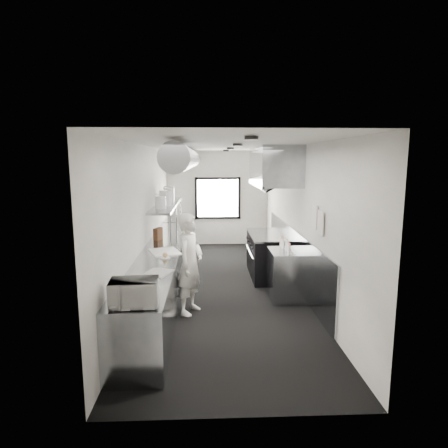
{
  "coord_description": "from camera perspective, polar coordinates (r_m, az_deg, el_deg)",
  "views": [
    {
      "loc": [
        -0.3,
        -7.43,
        2.52
      ],
      "look_at": [
        0.01,
        -0.2,
        1.32
      ],
      "focal_mm": 30.82,
      "sensor_mm": 36.0,
      "label": 1
    }
  ],
  "objects": [
    {
      "name": "line_cook",
      "position": [
        6.37,
        -5.09,
        -5.88
      ],
      "size": [
        0.61,
        0.72,
        1.68
      ],
      "primitive_type": "imported",
      "rotation": [
        0.0,
        0.0,
        1.16
      ],
      "color": "silver",
      "rests_on": "floor"
    },
    {
      "name": "bottle_station",
      "position": [
        7.19,
        9.38,
        -7.42
      ],
      "size": [
        0.65,
        0.8,
        0.9
      ],
      "primitive_type": "cube",
      "color": "gray",
      "rests_on": "floor"
    },
    {
      "name": "deli_tub_b",
      "position": [
        5.19,
        -14.04,
        -8.51
      ],
      "size": [
        0.17,
        0.17,
        0.09
      ],
      "primitive_type": "cylinder",
      "rotation": [
        0.0,
        0.0,
        -0.42
      ],
      "color": "#A6B2A4",
      "rests_on": "prep_counter"
    },
    {
      "name": "floor",
      "position": [
        7.85,
        -0.13,
        -9.27
      ],
      "size": [
        3.0,
        8.0,
        0.01
      ],
      "primitive_type": "cube",
      "color": "black",
      "rests_on": "ground"
    },
    {
      "name": "ceiling",
      "position": [
        7.44,
        -0.14,
        11.61
      ],
      "size": [
        3.0,
        8.0,
        0.01
      ],
      "primitive_type": "cube",
      "color": "beige",
      "rests_on": "wall_back"
    },
    {
      "name": "plate_stack_c",
      "position": [
        8.76,
        -8.19,
        4.27
      ],
      "size": [
        0.3,
        0.3,
        0.34
      ],
      "primitive_type": "cylinder",
      "rotation": [
        0.0,
        0.0,
        0.26
      ],
      "color": "silver",
      "rests_on": "pass_shelf"
    },
    {
      "name": "squeeze_bottle_a",
      "position": [
        6.75,
        9.63,
        -3.87
      ],
      "size": [
        0.07,
        0.07,
        0.16
      ],
      "primitive_type": "cylinder",
      "rotation": [
        0.0,
        0.0,
        -0.27
      ],
      "color": "silver",
      "rests_on": "bottle_station"
    },
    {
      "name": "range",
      "position": [
        8.49,
        6.72,
        -4.59
      ],
      "size": [
        0.88,
        1.6,
        0.94
      ],
      "color": "black",
      "rests_on": "floor"
    },
    {
      "name": "prep_counter",
      "position": [
        7.28,
        -9.13,
        -7.19
      ],
      "size": [
        0.7,
        6.0,
        0.9
      ],
      "primitive_type": "cube",
      "color": "gray",
      "rests_on": "floor"
    },
    {
      "name": "squeeze_bottle_e",
      "position": [
        7.36,
        8.51,
        -2.66
      ],
      "size": [
        0.08,
        0.08,
        0.18
      ],
      "primitive_type": "cylinder",
      "rotation": [
        0.0,
        0.0,
        -0.4
      ],
      "color": "silver",
      "rests_on": "bottle_station"
    },
    {
      "name": "notice_sheet_a",
      "position": [
        6.54,
        13.29,
        1.11
      ],
      "size": [
        0.02,
        0.28,
        0.38
      ],
      "primitive_type": "cube",
      "color": "silver",
      "rests_on": "wall_right"
    },
    {
      "name": "exhaust_hood",
      "position": [
        8.25,
        7.38,
        8.48
      ],
      "size": [
        0.81,
        2.2,
        0.88
      ],
      "color": "gray",
      "rests_on": "ceiling"
    },
    {
      "name": "plate_stack_d",
      "position": [
        9.24,
        -8.18,
        4.53
      ],
      "size": [
        0.24,
        0.24,
        0.34
      ],
      "primitive_type": "cylinder",
      "rotation": [
        0.0,
        0.0,
        0.06
      ],
      "color": "silver",
      "rests_on": "pass_shelf"
    },
    {
      "name": "wall_right",
      "position": [
        7.72,
        11.06,
        0.94
      ],
      "size": [
        0.02,
        8.0,
        2.8
      ],
      "primitive_type": "cube",
      "color": "silver",
      "rests_on": "floor"
    },
    {
      "name": "plate_stack_a",
      "position": [
        7.69,
        -9.37,
        3.16
      ],
      "size": [
        0.26,
        0.26,
        0.25
      ],
      "primitive_type": "cylinder",
      "rotation": [
        0.0,
        0.0,
        -0.29
      ],
      "color": "silver",
      "rests_on": "pass_shelf"
    },
    {
      "name": "pastry",
      "position": [
        6.5,
        -8.72,
        -4.55
      ],
      "size": [
        0.09,
        0.09,
        0.09
      ],
      "primitive_type": "sphere",
      "color": "tan",
      "rests_on": "small_plate"
    },
    {
      "name": "cutting_board",
      "position": [
        6.92,
        -8.76,
        -4.1
      ],
      "size": [
        0.66,
        0.75,
        0.02
      ],
      "primitive_type": "cube",
      "rotation": [
        0.0,
        0.0,
        0.34
      ],
      "color": "silver",
      "rests_on": "prep_counter"
    },
    {
      "name": "knife_block",
      "position": [
        8.0,
        -9.76,
        -1.46
      ],
      "size": [
        0.18,
        0.25,
        0.25
      ],
      "primitive_type": "cube",
      "rotation": [
        0.0,
        0.0,
        -0.38
      ],
      "color": "#56351E",
      "rests_on": "prep_counter"
    },
    {
      "name": "wall_left",
      "position": [
        7.61,
        -11.5,
        0.8
      ],
      "size": [
        0.02,
        8.0,
        2.8
      ],
      "primitive_type": "cube",
      "color": "silver",
      "rests_on": "floor"
    },
    {
      "name": "small_plate",
      "position": [
        6.51,
        -8.71,
        -5.0
      ],
      "size": [
        0.17,
        0.17,
        0.01
      ],
      "primitive_type": "cylinder",
      "rotation": [
        0.0,
        0.0,
        0.0
      ],
      "color": "silver",
      "rests_on": "prep_counter"
    },
    {
      "name": "microwave",
      "position": [
        4.5,
        -13.19,
        -9.89
      ],
      "size": [
        0.53,
        0.42,
        0.3
      ],
      "primitive_type": "imported",
      "rotation": [
        0.0,
        0.0,
        0.08
      ],
      "color": "silver",
      "rests_on": "prep_counter"
    },
    {
      "name": "wall_front",
      "position": [
        3.62,
        2.46,
        -8.61
      ],
      "size": [
        3.0,
        0.02,
        2.8
      ],
      "primitive_type": "cube",
      "color": "silver",
      "rests_on": "floor"
    },
    {
      "name": "wall_cladding",
      "position": [
        8.17,
        10.24,
        -4.65
      ],
      "size": [
        0.03,
        5.5,
        1.1
      ],
      "primitive_type": "cube",
      "color": "gray",
      "rests_on": "wall_right"
    },
    {
      "name": "service_window",
      "position": [
        11.45,
        -0.94,
        3.85
      ],
      "size": [
        1.36,
        0.05,
        1.25
      ],
      "color": "white",
      "rests_on": "wall_back"
    },
    {
      "name": "hvac_duct",
      "position": [
        7.84,
        -5.45,
        9.63
      ],
      "size": [
        0.4,
        6.4,
        0.4
      ],
      "primitive_type": "cylinder",
      "rotation": [
        1.57,
        0.0,
        0.0
      ],
      "color": "gray",
      "rests_on": "ceiling"
    },
    {
      "name": "notice_sheet_b",
      "position": [
        6.21,
        14.13,
        0.18
      ],
      "size": [
        0.02,
        0.28,
        0.38
      ],
      "primitive_type": "cube",
      "color": "silver",
      "rests_on": "wall_right"
    },
    {
      "name": "pass_shelf",
      "position": [
        8.53,
        -8.44,
        2.72
      ],
      "size": [
        0.45,
        3.0,
        0.68
      ],
      "color": "gray",
      "rests_on": "prep_counter"
    },
    {
      "name": "squeeze_bottle_d",
      "position": [
        7.22,
        8.75,
        -2.94
      ],
      "size": [
        0.06,
        0.06,
        0.17
      ],
      "primitive_type": "cylinder",
      "rotation": [
        0.0,
        0.0,
        0.03
      ],
      "color": "silver",
      "rests_on": "bottle_station"
    },
    {
      "name": "deli_tub_a",
      "position": [
        5.28,
        -13.42,
        -8.11
      ],
      "size": [
        0.18,
        0.18,
        0.1
      ],
      "primitive_type": "cylinder",
      "rotation": [
        0.0,
        0.0,
        -0.38
      ],
      "color": "#A6B2A4",
      "rests_on": "prep_counter"
    },
    {
      "name": "squeeze_bottle_b",
      "position": [
        6.94,
        9.59,
        -3.5
      ],
      "size": [
        0.05,
        0.05,
        0.16
      ],
      "primitive_type": "cylinder",
      "rotation": [
        0.0,
        0.0,
        0.01
      ],
      "color": "silver",
      "rests_on": "bottle_station"
    },
    {
      "name": "squeeze_bottle_c",
      "position": [
        7.06,
        9.33,
        -3.12
      ],
      "size": [
        0.07,
        0.07,
        0.2
      ],
      "primitive_type": "cylinder",
      "rotation": [
        0.0,
        0.0,
        0.02
      ],
      "color": "silver",
      "rests_on": "bottle_station"
    },
    {
      "name": "far_work_table",
      "position": [
        10.86,
        -6.9,
        -1.6
      ],
      "size": [
        0.7,
        1.2,
        0.9
      ],
      "primitive_type": "cube",
      "color": "gray",
      "rests_on": "floor"
    },
    {
      "name": "wall_back",
      "position": [
        11.48,
        -0.95,
        3.86
      ],
      "size": [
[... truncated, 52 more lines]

